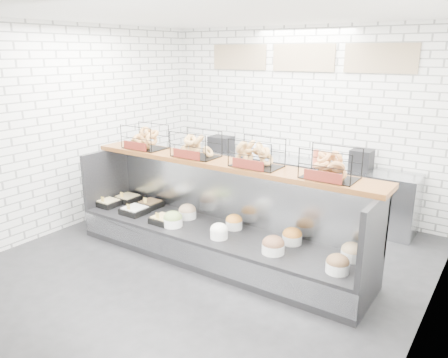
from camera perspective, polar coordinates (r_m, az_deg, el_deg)
The scene contains 5 objects.
ground at distance 5.57m, azimuth -2.96°, elevation -11.47°, with size 5.50×5.50×0.00m, color black.
room_shell at distance 5.44m, azimuth 0.62°, elevation 10.68°, with size 5.02×5.51×3.01m.
display_case at distance 5.67m, azimuth -0.88°, elevation -7.22°, with size 4.00×0.90×1.20m.
bagel_shelf at distance 5.48m, azimuth 0.13°, elevation 3.50°, with size 4.10×0.50×0.40m.
prep_counter at distance 7.33m, azimuth 8.50°, elevation -0.72°, with size 4.00×0.60×1.20m.
Camera 1 is at (3.01, -3.90, 2.59)m, focal length 35.00 mm.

